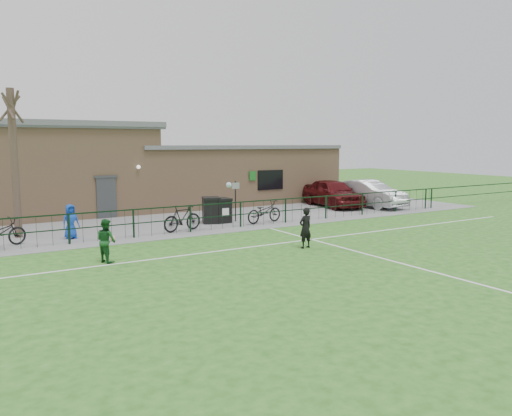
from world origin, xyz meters
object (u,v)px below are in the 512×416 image
wheelie_bin_right (221,211)px  ball_ground (113,239)px  car_maroon (333,193)px  sign_post (235,201)px  wheelie_bin_left (211,211)px  bicycle_e (264,212)px  car_silver (368,194)px  spectator_child (71,221)px  outfield_player (106,241)px  bicycle_d (182,218)px  bare_tree (14,164)px

wheelie_bin_right → ball_ground: (-5.77, -1.87, -0.46)m
wheelie_bin_right → car_maroon: 8.82m
sign_post → car_maroon: sign_post is taller
wheelie_bin_left → sign_post: size_ratio=0.58×
sign_post → bicycle_e: (0.97, -1.10, -0.47)m
car_maroon → car_silver: car_maroon is taller
wheelie_bin_left → car_maroon: bearing=30.3°
spectator_child → outfield_player: outfield_player is taller
ball_ground → sign_post: bearing=15.6°
wheelie_bin_left → bicycle_d: bearing=-127.5°
bicycle_e → spectator_child: (-8.80, 0.63, 0.16)m
bare_tree → car_silver: size_ratio=1.23×
car_maroon → wheelie_bin_right: bearing=-158.4°
wheelie_bin_left → car_silver: size_ratio=0.24×
wheelie_bin_left → outfield_player: (-6.39, -5.32, 0.11)m
wheelie_bin_left → outfield_player: 8.31m
car_maroon → bicycle_e: car_maroon is taller
outfield_player → bicycle_d: bearing=-67.8°
sign_post → spectator_child: sign_post is taller
car_maroon → car_silver: 2.13m
wheelie_bin_right → sign_post: bearing=-3.3°
wheelie_bin_right → car_maroon: car_maroon is taller
wheelie_bin_left → outfield_player: size_ratio=0.82×
car_silver → outfield_player: bearing=-166.2°
bare_tree → bicycle_d: (6.28, -2.13, -2.40)m
wheelie_bin_right → sign_post: 0.88m
spectator_child → ball_ground: bearing=-60.6°
bare_tree → bicycle_d: 7.06m
wheelie_bin_right → spectator_child: 7.09m
bicycle_e → car_silver: bearing=-86.0°
sign_post → bicycle_d: size_ratio=1.04×
car_silver → spectator_child: size_ratio=3.48×
sign_post → outfield_player: (-7.65, -5.16, -0.31)m
wheelie_bin_right → car_silver: size_ratio=0.23×
bicycle_d → outfield_player: 5.86m
car_silver → outfield_player: size_ratio=3.41×
wheelie_bin_left → bicycle_e: wheelie_bin_left is taller
bare_tree → outfield_player: (1.96, -6.08, -2.29)m
car_maroon → bare_tree: bearing=-167.7°
outfield_player → ball_ground: bearing=-38.7°
sign_post → car_silver: sign_post is taller
bare_tree → spectator_child: 3.21m
wheelie_bin_right → bicycle_d: bicycle_d is taller
bicycle_d → ball_ground: (-3.21, -0.62, -0.48)m
bare_tree → wheelie_bin_right: bare_tree is taller
car_silver → bicycle_e: car_silver is taller
spectator_child → outfield_player: size_ratio=0.98×
car_silver → spectator_child: 17.48m
bare_tree → wheelie_bin_right: size_ratio=5.43×
wheelie_bin_left → bare_tree: bearing=-166.2°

